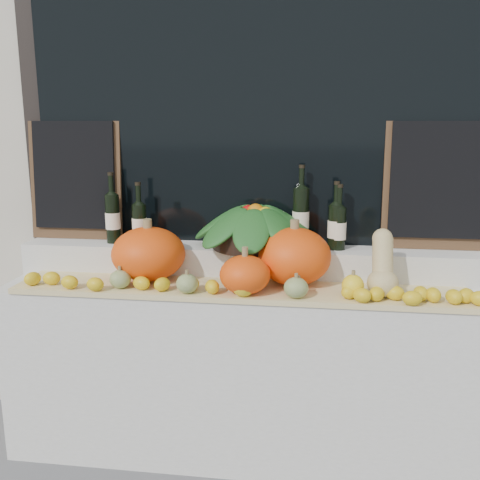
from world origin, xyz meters
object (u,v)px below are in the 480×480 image
produce_bowl (256,226)px  wine_bottle_tall (301,217)px  butternut_squash (383,267)px  pumpkin_left (149,254)px  pumpkin_right (294,256)px

produce_bowl → wine_bottle_tall: wine_bottle_tall is taller
butternut_squash → pumpkin_left: bearing=175.7°
produce_bowl → wine_bottle_tall: bearing=9.4°
pumpkin_left → produce_bowl: produce_bowl is taller
pumpkin_left → pumpkin_right: pumpkin_right is taller
produce_bowl → wine_bottle_tall: size_ratio=1.63×
wine_bottle_tall → pumpkin_left: bearing=-162.6°
wine_bottle_tall → produce_bowl: bearing=-170.6°
produce_bowl → pumpkin_right: bearing=-39.8°
butternut_squash → produce_bowl: size_ratio=0.43×
pumpkin_left → produce_bowl: bearing=20.8°
pumpkin_left → butternut_squash: size_ratio=1.24×
butternut_squash → wine_bottle_tall: bearing=140.2°
pumpkin_right → butternut_squash: (0.39, -0.11, -0.01)m
pumpkin_right → produce_bowl: 0.28m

